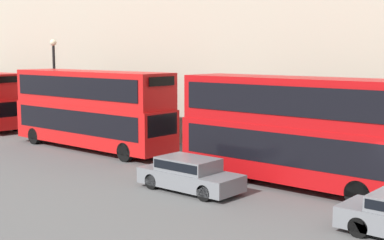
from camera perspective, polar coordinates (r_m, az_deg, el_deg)
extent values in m
cube|color=#B20C0F|center=(22.74, 10.64, -3.27)|extent=(2.55, 10.02, 2.29)
cube|color=#B20C0F|center=(22.46, 10.76, 2.04)|extent=(2.50, 9.82, 1.93)
cube|color=black|center=(22.70, 10.65, -2.58)|extent=(2.59, 9.22, 1.28)
cube|color=black|center=(22.45, 10.77, 2.29)|extent=(2.59, 9.22, 1.16)
cylinder|color=black|center=(20.49, 17.32, -7.49)|extent=(0.30, 1.00, 1.00)
cylinder|color=black|center=(22.52, 19.60, -6.26)|extent=(0.30, 1.00, 1.00)
cylinder|color=black|center=(23.90, 2.09, -5.07)|extent=(0.30, 1.00, 1.00)
cylinder|color=black|center=(25.67, 5.23, -4.24)|extent=(0.30, 1.00, 1.00)
cube|color=red|center=(31.36, -10.69, -0.43)|extent=(2.55, 11.39, 2.25)
cube|color=red|center=(31.16, -10.78, 3.38)|extent=(2.50, 11.16, 1.93)
cube|color=black|center=(31.33, -10.70, 0.06)|extent=(2.59, 10.48, 1.26)
cube|color=black|center=(31.15, -10.78, 3.56)|extent=(2.59, 10.48, 1.16)
cube|color=black|center=(27.15, -3.19, -0.54)|extent=(2.17, 0.06, 1.13)
cube|color=black|center=(26.94, -3.23, 4.15)|extent=(1.78, 0.06, 0.46)
cylinder|color=black|center=(27.71, -7.14, -3.41)|extent=(0.30, 1.00, 1.00)
cylinder|color=black|center=(29.25, -3.87, -2.81)|extent=(0.30, 1.00, 1.00)
cylinder|color=black|center=(34.15, -16.44, -1.64)|extent=(0.30, 1.00, 1.00)
cylinder|color=black|center=(35.40, -13.39, -1.23)|extent=(0.30, 1.00, 1.00)
cube|color=black|center=(38.22, -18.63, 1.10)|extent=(2.17, 0.06, 1.01)
cube|color=black|center=(38.07, -18.75, 4.13)|extent=(1.78, 0.06, 0.43)
cylinder|color=black|center=(40.28, -18.34, -0.40)|extent=(0.30, 1.00, 1.00)
cylinder|color=black|center=(17.30, 17.37, -10.84)|extent=(0.22, 0.64, 0.64)
cylinder|color=black|center=(18.74, 19.35, -9.53)|extent=(0.22, 0.64, 0.64)
cube|color=slate|center=(21.76, -0.20, -6.29)|extent=(1.79, 4.36, 0.65)
cube|color=slate|center=(21.69, -0.42, -4.73)|extent=(1.58, 2.40, 0.53)
cube|color=black|center=(21.69, -0.42, -4.66)|extent=(1.61, 2.28, 0.34)
cylinder|color=black|center=(20.35, 1.35, -7.79)|extent=(0.22, 0.64, 0.64)
cylinder|color=black|center=(21.55, 4.01, -6.95)|extent=(0.22, 0.64, 0.64)
cylinder|color=black|center=(22.16, -4.29, -6.55)|extent=(0.22, 0.64, 0.64)
cylinder|color=black|center=(23.27, -1.55, -5.86)|extent=(0.22, 0.64, 0.64)
cylinder|color=black|center=(36.94, -14.42, 2.99)|extent=(0.18, 0.18, 6.02)
sphere|color=beige|center=(36.86, -14.58, 8.00)|extent=(0.44, 0.44, 0.44)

